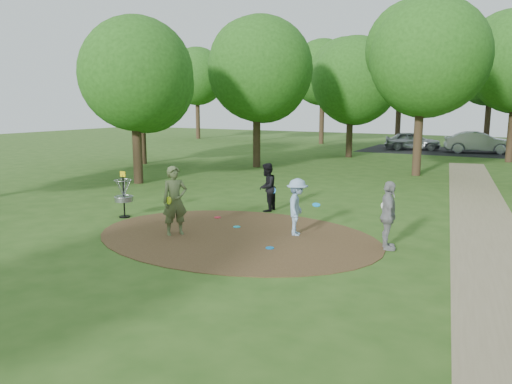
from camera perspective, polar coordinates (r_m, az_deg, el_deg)
The scene contains 15 objects.
ground at distance 14.27m, azimuth -2.33°, elevation -5.10°, with size 100.00×100.00×0.00m, color #2D5119.
dirt_clearing at distance 14.27m, azimuth -2.33°, elevation -5.06°, with size 8.40×8.40×0.02m, color #47301C.
footpath at distance 14.29m, azimuth 25.33°, elevation -6.05°, with size 2.00×40.00×0.01m, color #8C7A5B.
parking_lot at distance 42.26m, azimuth 21.79°, elevation 4.34°, with size 14.00×8.00×0.01m, color black.
player_observer_with_disc at distance 14.38m, azimuth -9.26°, elevation -1.02°, with size 0.82×0.87×2.00m.
player_throwing_with_disc at distance 14.25m, azimuth 4.73°, elevation -1.73°, with size 1.21×1.20×1.65m.
player_walking_with_disc at distance 17.42m, azimuth 1.25°, elevation 0.55°, with size 0.72×0.89×1.69m.
player_waiting_with_disc at distance 13.27m, azimuth 14.89°, elevation -2.62°, with size 0.76×1.14×1.79m.
disc_ground_cyan at distance 15.24m, azimuth -2.21°, elevation -4.00°, with size 0.22×0.22×0.02m, color #1BB9DC.
disc_ground_blue at distance 13.07m, azimuth 1.59°, elevation -6.40°, with size 0.22×0.22×0.02m, color #0C78D1.
disc_ground_red at distance 16.51m, azimuth -4.42°, elevation -2.91°, with size 0.22×0.22×0.02m, color red.
car_left at distance 42.46m, azimuth 17.45°, elevation 5.62°, with size 1.75×4.34×1.48m, color #A2A5AA.
car_right at distance 41.45m, azimuth 24.12°, elevation 5.20°, with size 1.72×4.93×1.63m, color #989B9F.
disc_golf_basket at distance 17.02m, azimuth -14.90°, elevation 0.07°, with size 0.63×0.63×1.54m.
tree_ring at distance 22.51m, azimuth 14.59°, elevation 13.64°, with size 37.13×45.65×9.32m.
Camera 1 is at (7.14, -11.78, 3.75)m, focal length 35.00 mm.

